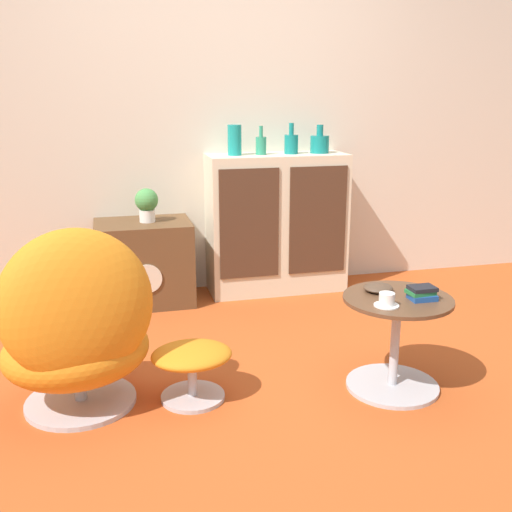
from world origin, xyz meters
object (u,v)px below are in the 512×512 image
Objects in this scene: vase_leftmost at (235,140)px; book_stack at (422,293)px; vase_rightmost at (320,143)px; potted_plant at (147,203)px; tv_console at (144,263)px; vase_inner_left at (261,145)px; egg_chair at (77,330)px; teacup at (387,301)px; sideboard at (277,224)px; vase_inner_right at (291,143)px; bowl at (378,288)px; coffee_table at (395,340)px; ottoman at (192,361)px.

vase_leftmost reaches higher than book_stack.
vase_rightmost reaches higher than potted_plant.
tv_console is 1.14m from vase_inner_left.
egg_chair is 7.72× the size of teacup.
sideboard is 0.58m from vase_inner_right.
sideboard reaches higher than tv_console.
egg_chair is 1.43m from bowl.
vase_inner_left is (-0.12, 0.00, 0.56)m from sideboard.
vase_rightmost is (0.61, 0.00, -0.03)m from vase_leftmost.
book_stack is at bearing -81.92° from sideboard.
bowl is (0.05, 0.20, -0.01)m from teacup.
teacup is 0.80× the size of bowl.
egg_chair is at bearing 178.05° from bowl.
coffee_table is at bearing -62.18° from bowl.
egg_chair is at bearing -134.75° from vase_inner_right.
tv_console is 4.85× the size of book_stack.
tv_console reaches higher than book_stack.
vase_inner_right is (0.93, 1.47, 0.87)m from ottoman.
potted_plant is at bearing 0.85° from tv_console.
vase_rightmost is at bearing 0.00° from vase_inner_left.
tv_console is 0.41m from potted_plant.
teacup is at bearing -10.23° from egg_chair.
egg_chair is 2.29m from vase_rightmost.
vase_rightmost is (0.21, 0.00, -0.01)m from vase_inner_right.
ottoman is 0.73× the size of coffee_table.
vase_inner_left is 1.48× the size of book_stack.
teacup is (0.15, -1.70, -0.56)m from vase_inner_left.
egg_chair is 2.15m from vase_inner_right.
sideboard is 5.08× the size of vase_inner_left.
vase_leftmost is 1.66m from bowl.
potted_plant is at bearing -177.25° from sideboard.
vase_inner_left is at bearing -180.00° from vase_rightmost.
vase_rightmost is (1.65, 1.45, 0.66)m from egg_chair.
tv_console is 2.01m from book_stack.
vase_leftmost reaches higher than vase_rightmost.
coffee_table is 4.54× the size of teacup.
sideboard is 5.03× the size of vase_rightmost.
potted_plant is 1.58× the size of bowl.
vase_inner_right is 0.21m from vase_rightmost.
coffee_table is 0.28m from teacup.
ottoman is at bearing -109.81° from vase_leftmost.
coffee_table reaches higher than ottoman.
ottoman is at bearing -115.93° from vase_inner_left.
ottoman is 0.95m from teacup.
vase_inner_right is 1.75m from book_stack.
vase_inner_left is at bearing 3.32° from tv_console.
sideboard is at bearing 98.08° from book_stack.
potted_plant is (0.03, 0.00, 0.41)m from tv_console.
egg_chair is 2.33× the size of ottoman.
vase_inner_right is at bearing -180.00° from vase_rightmost.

